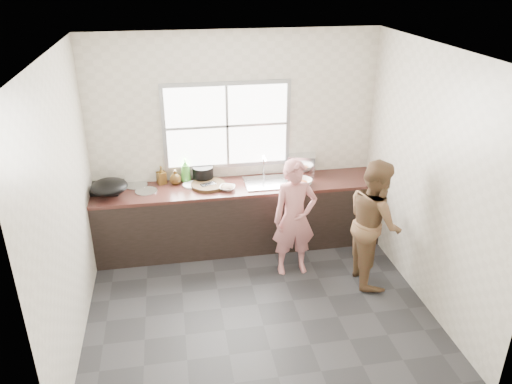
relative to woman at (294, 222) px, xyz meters
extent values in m
cube|color=#272729|center=(-0.54, -0.59, -0.67)|extent=(3.60, 3.20, 0.01)
cube|color=silver|center=(-0.54, -0.59, 2.04)|extent=(3.60, 3.20, 0.01)
cube|color=beige|center=(-0.54, 1.02, 0.69)|extent=(3.60, 0.01, 2.70)
cube|color=beige|center=(-2.35, -0.59, 0.69)|extent=(0.01, 3.20, 2.70)
cube|color=beige|center=(1.26, -0.59, 0.69)|extent=(0.01, 3.20, 2.70)
cube|color=silver|center=(-0.54, -2.19, 0.69)|extent=(3.60, 0.01, 2.70)
cube|color=black|center=(-0.54, 0.70, -0.25)|extent=(3.60, 0.62, 0.82)
cube|color=#3A1D18|center=(-0.54, 0.70, 0.18)|extent=(3.60, 0.64, 0.04)
cube|color=silver|center=(-0.19, 0.70, 0.20)|extent=(0.55, 0.45, 0.02)
cylinder|color=silver|center=(-0.19, 0.90, 0.35)|extent=(0.02, 0.02, 0.30)
cube|color=#9EA0A5|center=(-0.64, 1.00, 0.89)|extent=(1.60, 0.05, 1.10)
cube|color=white|center=(-0.64, 0.98, 0.89)|extent=(1.50, 0.01, 1.00)
imported|color=#C57676|center=(0.00, 0.00, 0.00)|extent=(0.49, 0.33, 1.33)
imported|color=brown|center=(0.84, -0.31, 0.08)|extent=(0.61, 0.76, 1.48)
cylinder|color=#312313|center=(-0.93, 0.73, 0.22)|extent=(0.54, 0.54, 0.04)
cube|color=#B1B3B8|center=(-0.93, 0.71, 0.24)|extent=(0.21, 0.16, 0.01)
imported|color=silver|center=(-0.70, 0.60, 0.22)|extent=(0.24, 0.24, 0.05)
imported|color=white|center=(0.23, 0.57, 0.23)|extent=(0.26, 0.26, 0.07)
imported|color=silver|center=(0.18, 0.49, 0.22)|extent=(0.22, 0.22, 0.05)
cylinder|color=black|center=(-0.97, 0.93, 0.29)|extent=(0.33, 0.33, 0.19)
cylinder|color=white|center=(-1.12, 0.80, 0.21)|extent=(0.28, 0.28, 0.02)
imported|color=green|center=(-1.19, 0.93, 0.35)|extent=(0.15, 0.15, 0.32)
imported|color=#513814|center=(-1.49, 0.93, 0.30)|extent=(0.12, 0.13, 0.21)
imported|color=#4A3112|center=(-1.32, 0.88, 0.28)|extent=(0.14, 0.14, 0.17)
cylinder|color=silver|center=(-1.46, 0.93, 0.24)|extent=(0.08, 0.08, 0.10)
cube|color=black|center=(-2.19, 0.88, 0.23)|extent=(0.48, 0.48, 0.06)
ellipsoid|color=black|center=(-2.10, 0.62, 0.34)|extent=(0.48, 0.48, 0.16)
cube|color=silver|center=(0.32, 0.93, 0.33)|extent=(0.42, 0.35, 0.27)
cylinder|color=silver|center=(-1.68, 0.71, 0.20)|extent=(0.34, 0.34, 0.01)
cylinder|color=#AAAEB1|center=(-1.81, 0.91, 0.20)|extent=(0.29, 0.29, 0.01)
camera|label=1|loc=(-1.33, -4.94, 2.74)|focal=35.00mm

